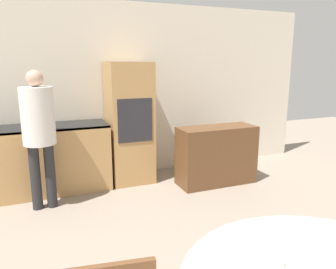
{
  "coord_description": "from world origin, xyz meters",
  "views": [
    {
      "loc": [
        -0.99,
        0.29,
        1.73
      ],
      "look_at": [
        0.05,
        2.83,
        1.13
      ],
      "focal_mm": 35.0,
      "sensor_mm": 36.0,
      "label": 1
    }
  ],
  "objects_px": {
    "sideboard": "(216,155)",
    "person_standing": "(39,126)",
    "bowl_near": "(268,260)",
    "oven_unit": "(130,123)"
  },
  "relations": [
    {
      "from": "person_standing",
      "to": "oven_unit",
      "type": "bearing_deg",
      "value": 23.45
    },
    {
      "from": "oven_unit",
      "to": "person_standing",
      "type": "bearing_deg",
      "value": -156.55
    },
    {
      "from": "sideboard",
      "to": "person_standing",
      "type": "xyz_separation_m",
      "value": [
        -2.35,
        0.05,
        0.6
      ]
    },
    {
      "from": "bowl_near",
      "to": "sideboard",
      "type": "bearing_deg",
      "value": 63.83
    },
    {
      "from": "person_standing",
      "to": "bowl_near",
      "type": "distance_m",
      "value": 3.04
    },
    {
      "from": "oven_unit",
      "to": "sideboard",
      "type": "xyz_separation_m",
      "value": [
        1.12,
        -0.59,
        -0.45
      ]
    },
    {
      "from": "sideboard",
      "to": "person_standing",
      "type": "bearing_deg",
      "value": 178.71
    },
    {
      "from": "person_standing",
      "to": "bowl_near",
      "type": "xyz_separation_m",
      "value": [
        0.96,
        -2.87,
        -0.22
      ]
    },
    {
      "from": "oven_unit",
      "to": "sideboard",
      "type": "distance_m",
      "value": 1.34
    },
    {
      "from": "oven_unit",
      "to": "bowl_near",
      "type": "bearing_deg",
      "value": -94.48
    }
  ]
}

